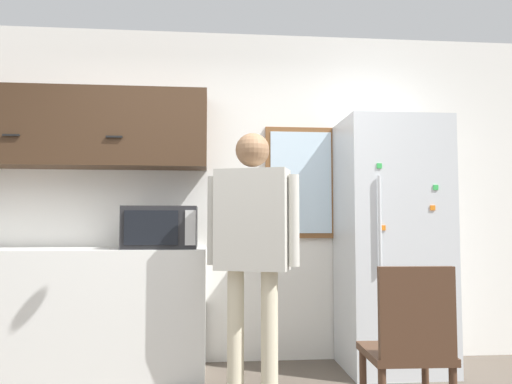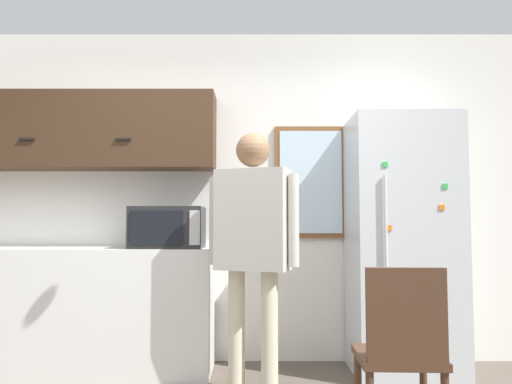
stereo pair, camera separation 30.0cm
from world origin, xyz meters
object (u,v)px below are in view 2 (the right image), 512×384
refrigerator (402,244)px  chair (401,347)px  microwave (168,227)px  person (253,232)px

refrigerator → chair: size_ratio=2.15×
microwave → chair: (1.39, -1.20, -0.59)m
microwave → person: 0.78m
person → refrigerator: refrigerator is taller
person → chair: (0.75, -0.76, -0.56)m
chair → refrigerator: bearing=-104.6°
microwave → person: size_ratio=0.31×
microwave → refrigerator: bearing=0.9°
refrigerator → microwave: bearing=-179.1°
microwave → refrigerator: refrigerator is taller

